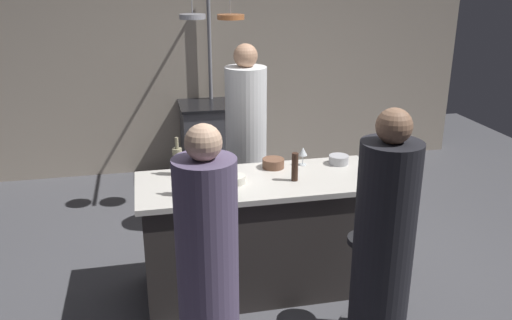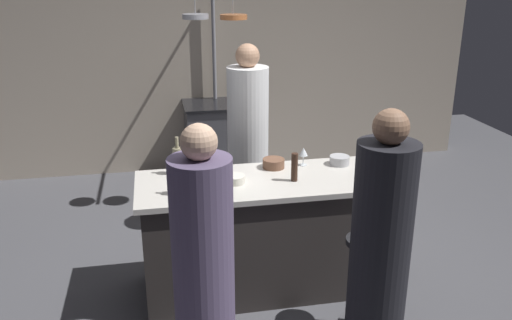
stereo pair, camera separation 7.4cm
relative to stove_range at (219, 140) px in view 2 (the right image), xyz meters
name	(u,v)px [view 2 (the right image)]	position (x,y,z in m)	size (l,w,h in m)	color
ground_plane	(260,286)	(0.00, -2.45, -0.45)	(9.00, 9.00, 0.00)	#4C4C51
back_wall	(213,62)	(0.00, 0.40, 0.85)	(6.40, 0.16, 2.60)	#BCAD99
kitchen_island	(260,234)	(0.00, -2.45, 0.01)	(1.80, 0.72, 0.90)	#332D2B
stove_range	(219,140)	(0.00, 0.00, 0.00)	(0.80, 0.64, 0.89)	#47474C
chef	(248,148)	(0.09, -1.44, 0.37)	(0.37, 0.37, 1.75)	white
bar_stool_left	(199,297)	(-0.52, -3.07, -0.07)	(0.28, 0.28, 0.68)	#4C4C51
guest_left	(204,274)	(-0.51, -3.42, 0.31)	(0.34, 0.34, 1.62)	#594C6B
bar_stool_right	(363,279)	(0.58, -3.07, -0.07)	(0.28, 0.28, 0.68)	#4C4C51
guest_right	(379,257)	(0.51, -3.45, 0.32)	(0.35, 0.35, 1.66)	black
overhead_pot_rack	(216,41)	(-0.06, -0.43, 1.21)	(0.60, 1.36, 2.17)	gray
pepper_mill	(294,167)	(0.24, -2.52, 0.56)	(0.05, 0.05, 0.21)	#382319
wine_bottle_dark	(185,179)	(-0.55, -2.62, 0.56)	(0.07, 0.07, 0.29)	black
wine_bottle_red	(225,178)	(-0.28, -2.66, 0.57)	(0.07, 0.07, 0.30)	#143319
wine_bottle_white	(178,160)	(-0.58, -2.22, 0.56)	(0.07, 0.07, 0.29)	gray
wine_glass_near_right_guest	(303,153)	(0.39, -2.22, 0.56)	(0.07, 0.07, 0.15)	silver
wine_glass_by_chef	(208,178)	(-0.39, -2.61, 0.56)	(0.07, 0.07, 0.15)	silver
mixing_bowl_wooden	(274,163)	(0.15, -2.23, 0.49)	(0.17, 0.17, 0.07)	brown
mixing_bowl_ceramic	(234,179)	(-0.19, -2.48, 0.48)	(0.15, 0.15, 0.06)	silver
mixing_bowl_steel	(339,160)	(0.68, -2.25, 0.49)	(0.15, 0.15, 0.07)	#B7B7BC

